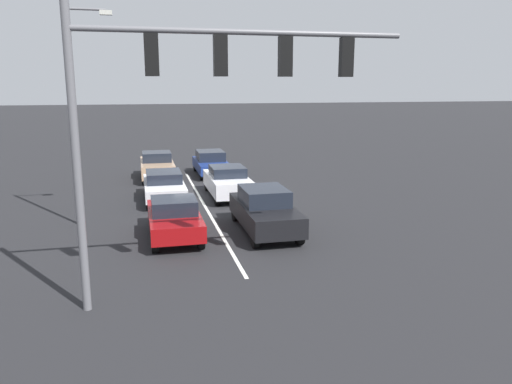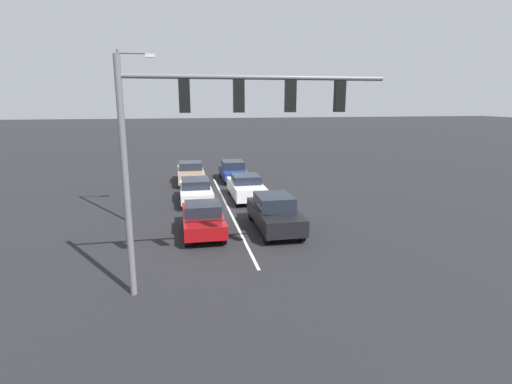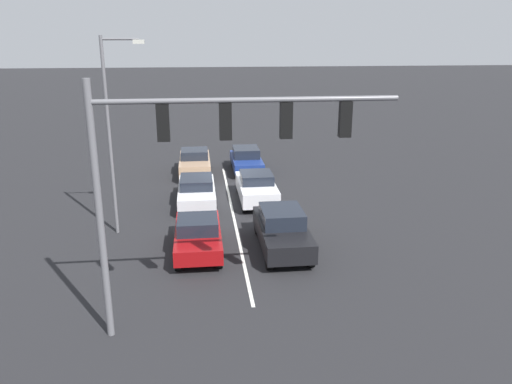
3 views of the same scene
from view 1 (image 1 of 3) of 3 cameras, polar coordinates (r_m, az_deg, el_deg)
ground_plane at (r=25.08m, az=-6.61°, el=-0.31°), size 240.00×240.00×0.00m
lane_stripe_left_divider at (r=22.49m, az=-5.79°, el=-1.73°), size 0.12×17.35×0.01m
car_black_leftlane_front at (r=18.53m, az=1.00°, el=-2.07°), size 1.82×4.63×1.64m
car_maroon_midlane_front at (r=18.15m, az=-9.35°, el=-2.85°), size 1.77×4.35×1.44m
car_silver_midlane_second at (r=23.97m, az=-10.47°, el=0.79°), size 1.82×4.60×1.39m
car_white_leftlane_second at (r=24.33m, az=-3.27°, el=1.22°), size 1.82×4.41×1.52m
car_navy_leftlane_third at (r=30.42m, az=-5.18°, el=3.35°), size 1.80×4.34×1.45m
car_tan_midlane_third at (r=29.58m, az=-11.25°, el=2.98°), size 1.84×4.49×1.57m
traffic_signal_gantry at (r=12.07m, az=-7.55°, el=11.56°), size 8.06×0.37×7.18m
street_lamp_right_shoulder at (r=20.07m, az=-19.87°, el=9.48°), size 1.73×0.24×8.21m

